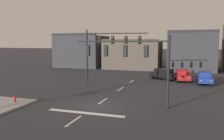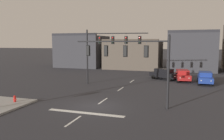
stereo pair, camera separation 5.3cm
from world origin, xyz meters
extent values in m
plane|color=#2B2B30|center=(0.00, 0.00, 0.00)|extent=(400.00, 400.00, 0.00)
cube|color=silver|center=(0.00, -2.00, 0.00)|extent=(6.40, 0.50, 0.01)
cube|color=silver|center=(0.00, -4.00, 0.00)|extent=(0.16, 2.40, 0.01)
cube|color=silver|center=(0.00, 2.00, 0.00)|extent=(0.16, 2.40, 0.01)
cube|color=silver|center=(0.00, 8.00, 0.00)|extent=(0.16, 2.40, 0.01)
cube|color=silver|center=(0.00, 14.00, 0.00)|extent=(0.16, 2.40, 0.01)
cylinder|color=black|center=(6.02, 1.15, 3.01)|extent=(0.20, 0.20, 6.02)
cylinder|color=black|center=(1.70, 1.66, 5.60)|extent=(8.65, 1.13, 0.12)
sphere|color=black|center=(6.02, 1.15, 6.07)|extent=(0.18, 0.18, 0.18)
cylinder|color=#56565B|center=(4.14, 1.37, 5.37)|extent=(0.03, 0.03, 0.35)
cube|color=black|center=(4.14, 1.37, 4.74)|extent=(0.33, 0.27, 0.90)
sphere|color=red|center=(4.16, 1.50, 5.03)|extent=(0.20, 0.20, 0.20)
sphere|color=#2D2314|center=(4.16, 1.50, 4.74)|extent=(0.20, 0.20, 0.20)
sphere|color=black|center=(4.16, 1.50, 4.46)|extent=(0.20, 0.20, 0.20)
cube|color=black|center=(4.14, 1.36, 4.74)|extent=(0.42, 0.08, 1.02)
cylinder|color=#56565B|center=(2.27, 1.60, 5.37)|extent=(0.03, 0.03, 0.35)
cube|color=black|center=(2.27, 1.60, 4.74)|extent=(0.33, 0.27, 0.90)
sphere|color=red|center=(2.28, 1.72, 5.03)|extent=(0.20, 0.20, 0.20)
sphere|color=#2D2314|center=(2.28, 1.72, 4.74)|extent=(0.20, 0.20, 0.20)
sphere|color=black|center=(2.28, 1.72, 4.46)|extent=(0.20, 0.20, 0.20)
cube|color=black|center=(2.27, 1.58, 4.74)|extent=(0.42, 0.08, 1.02)
cylinder|color=#56565B|center=(0.39, 1.82, 5.37)|extent=(0.03, 0.03, 0.35)
cube|color=black|center=(0.39, 1.82, 4.74)|extent=(0.33, 0.27, 0.90)
sphere|color=red|center=(0.41, 1.95, 5.03)|extent=(0.20, 0.20, 0.20)
sphere|color=#2D2314|center=(0.41, 1.95, 4.74)|extent=(0.20, 0.20, 0.20)
sphere|color=black|center=(0.41, 1.95, 4.46)|extent=(0.20, 0.20, 0.20)
cube|color=black|center=(0.39, 1.80, 4.74)|extent=(0.42, 0.08, 1.02)
cylinder|color=#56565B|center=(-1.49, 2.04, 5.37)|extent=(0.03, 0.03, 0.35)
cube|color=black|center=(-1.49, 2.04, 4.74)|extent=(0.33, 0.27, 0.90)
sphere|color=red|center=(-1.47, 2.17, 5.03)|extent=(0.20, 0.20, 0.20)
sphere|color=#2D2314|center=(-1.47, 2.17, 4.74)|extent=(0.20, 0.20, 0.20)
sphere|color=black|center=(-1.47, 2.17, 4.46)|extent=(0.20, 0.20, 0.20)
cube|color=black|center=(-1.49, 2.02, 4.74)|extent=(0.42, 0.08, 1.02)
cylinder|color=black|center=(-5.29, 10.22, 3.55)|extent=(0.20, 0.20, 7.10)
cylinder|color=black|center=(-1.31, 10.69, 6.69)|extent=(7.97, 1.05, 0.12)
sphere|color=black|center=(-5.29, 10.22, 7.15)|extent=(0.18, 0.18, 0.18)
cylinder|color=#56565B|center=(-3.56, 10.42, 6.46)|extent=(0.03, 0.03, 0.35)
cube|color=black|center=(-3.56, 10.42, 5.83)|extent=(0.33, 0.27, 0.90)
sphere|color=red|center=(-3.55, 10.29, 6.12)|extent=(0.20, 0.20, 0.20)
sphere|color=#2D2314|center=(-3.55, 10.29, 5.83)|extent=(0.20, 0.20, 0.20)
sphere|color=black|center=(-3.55, 10.29, 5.55)|extent=(0.20, 0.20, 0.20)
cube|color=black|center=(-3.56, 10.44, 5.83)|extent=(0.42, 0.08, 1.02)
cylinder|color=#56565B|center=(-1.83, 10.63, 6.46)|extent=(0.03, 0.03, 0.35)
cube|color=black|center=(-1.83, 10.63, 5.83)|extent=(0.33, 0.27, 0.90)
sphere|color=red|center=(-1.82, 10.50, 6.12)|extent=(0.20, 0.20, 0.20)
sphere|color=#2D2314|center=(-1.82, 10.50, 5.83)|extent=(0.20, 0.20, 0.20)
sphere|color=black|center=(-1.82, 10.50, 5.55)|extent=(0.20, 0.20, 0.20)
cube|color=black|center=(-1.84, 10.65, 5.83)|extent=(0.42, 0.08, 1.02)
cylinder|color=#56565B|center=(-0.10, 10.83, 6.46)|extent=(0.03, 0.03, 0.35)
cube|color=black|center=(-0.10, 10.83, 5.83)|extent=(0.33, 0.27, 0.90)
sphere|color=red|center=(-0.09, 10.70, 6.12)|extent=(0.20, 0.20, 0.20)
sphere|color=#2D2314|center=(-0.09, 10.70, 5.83)|extent=(0.20, 0.20, 0.20)
sphere|color=black|center=(-0.09, 10.70, 5.55)|extent=(0.20, 0.20, 0.20)
cube|color=black|center=(-0.11, 10.85, 5.83)|extent=(0.42, 0.08, 1.02)
cylinder|color=#56565B|center=(1.63, 11.03, 6.46)|extent=(0.03, 0.03, 0.35)
cube|color=black|center=(1.63, 11.03, 5.83)|extent=(0.33, 0.27, 0.90)
sphere|color=red|center=(1.64, 10.90, 6.12)|extent=(0.20, 0.20, 0.20)
sphere|color=#2D2314|center=(1.64, 10.90, 5.83)|extent=(0.20, 0.20, 0.20)
sphere|color=black|center=(1.64, 10.90, 5.55)|extent=(0.20, 0.20, 0.20)
cube|color=black|center=(1.62, 11.05, 5.83)|extent=(0.42, 0.08, 1.02)
cube|color=#A81E1E|center=(6.89, 16.44, 0.70)|extent=(2.39, 4.61, 0.70)
cube|color=#A81E1E|center=(6.87, 16.59, 1.33)|extent=(1.93, 2.66, 0.56)
cube|color=#2D3842|center=(6.97, 15.83, 1.31)|extent=(1.54, 0.46, 0.47)
cube|color=#2D3842|center=(6.71, 17.75, 1.31)|extent=(1.54, 0.43, 0.46)
cylinder|color=black|center=(7.93, 15.12, 0.32)|extent=(0.31, 0.66, 0.64)
cylinder|color=black|center=(6.25, 14.88, 0.32)|extent=(0.31, 0.66, 0.64)
cylinder|color=black|center=(7.53, 18.00, 0.32)|extent=(0.31, 0.66, 0.64)
cylinder|color=black|center=(5.85, 17.76, 0.32)|extent=(0.31, 0.66, 0.64)
sphere|color=silver|center=(7.76, 14.36, 0.75)|extent=(0.16, 0.16, 0.16)
sphere|color=silver|center=(6.62, 14.20, 0.75)|extent=(0.16, 0.16, 0.16)
cube|color=maroon|center=(6.59, 18.60, 0.78)|extent=(1.36, 0.23, 0.12)
cube|color=black|center=(4.27, 17.10, 0.70)|extent=(4.70, 3.80, 0.70)
cube|color=black|center=(4.14, 17.17, 1.33)|extent=(2.94, 2.64, 0.56)
cube|color=#2D3842|center=(4.80, 16.78, 1.31)|extent=(0.99, 1.43, 0.47)
cube|color=#2D3842|center=(3.14, 17.78, 1.31)|extent=(0.97, 1.42, 0.46)
cylinder|color=black|center=(5.95, 17.08, 0.32)|extent=(0.66, 0.52, 0.64)
cylinder|color=black|center=(5.08, 15.62, 0.32)|extent=(0.66, 0.52, 0.64)
cylinder|color=black|center=(3.46, 18.57, 0.32)|extent=(0.66, 0.52, 0.64)
cylinder|color=black|center=(2.59, 17.11, 0.32)|extent=(0.66, 0.52, 0.64)
sphere|color=silver|center=(6.43, 16.47, 0.75)|extent=(0.16, 0.16, 0.16)
sphere|color=silver|center=(5.84, 15.48, 0.75)|extent=(0.16, 0.16, 0.16)
cube|color=maroon|center=(2.40, 18.22, 0.78)|extent=(0.74, 1.19, 0.12)
cube|color=navy|center=(9.80, 14.91, 0.70)|extent=(1.84, 4.42, 0.70)
cube|color=navy|center=(9.81, 15.06, 1.33)|extent=(1.62, 2.48, 0.56)
cube|color=#2D3842|center=(9.80, 14.30, 1.31)|extent=(1.52, 0.26, 0.47)
cube|color=#2D3842|center=(9.82, 16.23, 1.31)|extent=(1.52, 0.23, 0.46)
cylinder|color=black|center=(10.64, 13.45, 0.32)|extent=(0.23, 0.64, 0.64)
cylinder|color=black|center=(8.94, 13.47, 0.32)|extent=(0.23, 0.64, 0.64)
cylinder|color=black|center=(10.67, 16.36, 0.32)|extent=(0.23, 0.64, 0.64)
cylinder|color=black|center=(8.97, 16.37, 0.32)|extent=(0.23, 0.64, 0.64)
sphere|color=silver|center=(10.36, 12.73, 0.75)|extent=(0.16, 0.16, 0.16)
sphere|color=silver|center=(9.21, 12.74, 0.75)|extent=(0.16, 0.16, 0.16)
cube|color=maroon|center=(9.82, 17.09, 0.78)|extent=(1.37, 0.05, 0.12)
cylinder|color=red|center=(-7.27, -1.38, 0.33)|extent=(0.22, 0.22, 0.55)
cylinder|color=red|center=(-7.27, -1.38, 0.05)|extent=(0.30, 0.30, 0.10)
sphere|color=red|center=(-7.27, -1.38, 0.65)|extent=(0.20, 0.20, 0.20)
cylinder|color=red|center=(-7.42, -1.38, 0.35)|extent=(0.10, 0.08, 0.08)
cylinder|color=red|center=(-7.12, -1.38, 0.35)|extent=(0.10, 0.08, 0.08)
cube|color=#38383D|center=(-15.88, 31.05, 3.53)|extent=(10.39, 9.06, 7.06)
cube|color=#2B2B30|center=(-15.88, 26.82, 7.31)|extent=(10.39, 0.60, 0.50)
cube|color=brown|center=(-3.65, 30.98, 2.87)|extent=(11.52, 8.93, 5.74)
cube|color=#493F35|center=(-3.65, 26.82, 5.99)|extent=(11.52, 0.60, 0.50)
cube|color=#38383D|center=(8.23, 31.70, 3.67)|extent=(8.94, 10.36, 7.34)
cube|color=#2B2B30|center=(8.23, 26.82, 7.59)|extent=(8.94, 0.60, 0.50)
camera|label=1|loc=(7.43, -18.09, 5.45)|focal=37.06mm
camera|label=2|loc=(7.48, -18.07, 5.45)|focal=37.06mm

